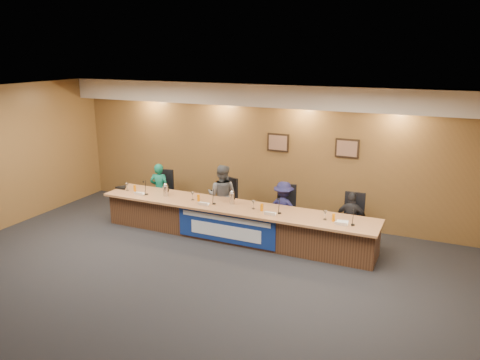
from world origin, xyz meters
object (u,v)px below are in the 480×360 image
Objects in this scene: carafe_mid at (232,198)px; office_chair_d at (352,223)px; panelist_b at (222,195)px; office_chair_c at (285,213)px; speakerphone at (122,188)px; panelist_d at (351,220)px; panelist_c at (283,209)px; banner at (225,228)px; dais_body at (234,223)px; carafe_left at (166,191)px; office_chair_a at (162,195)px; panelist_a at (160,189)px; office_chair_b at (224,204)px.

office_chair_d is at bearing 14.98° from carafe_mid.
panelist_b is 2.99× the size of office_chair_c.
office_chair_d is at bearing 7.53° from speakerphone.
panelist_d is at bearing -92.56° from office_chair_d.
banner is at bearing 47.39° from panelist_c.
panelist_c is at bearing 33.45° from dais_body.
office_chair_c is 1.23m from carafe_mid.
carafe_left reaches higher than dais_body.
banner is 9.37× the size of carafe_left.
panelist_b is 2.43m from speakerphone.
panelist_d reaches higher than carafe_left.
panelist_c is (0.90, 1.01, 0.23)m from banner.
office_chair_a is at bearing 163.07° from dais_body.
carafe_left is 0.96× the size of carafe_mid.
dais_body is 1.15m from office_chair_c.
carafe_left is (-4.04, -0.65, 0.29)m from panelist_d.
banner is (0.00, -0.41, 0.03)m from dais_body.
panelist_c reaches higher than carafe_left.
carafe_left is at bearing -171.98° from office_chair_d.
panelist_a reaches higher than speakerphone.
speakerphone is (-2.93, -0.01, 0.43)m from dais_body.
dais_body is at bearing 150.21° from panelist_a.
panelist_b is at bearing -72.43° from office_chair_b.
office_chair_a is 2.35m from carafe_mid.
carafe_mid is at bearing 124.65° from panelist_b.
banner is 4.58× the size of office_chair_a.
banner is 1.37m from panelist_c.
panelist_b reaches higher than carafe_left.
dais_body is 2.47m from office_chair_d.
carafe_left is at bearing -2.44° from speakerphone.
office_chair_c is (3.19, 0.00, 0.00)m from office_chair_a.
office_chair_a is at bearing -105.18° from panelist_a.
office_chair_c is (1.48, 0.10, -0.24)m from panelist_b.
banner is 1.26m from office_chair_b.
panelist_b reaches higher than carafe_mid.
dais_body is 1.75m from carafe_left.
panelist_a reaches higher than dais_body.
panelist_b reaches higher than dais_body.
carafe_left is (-1.67, -0.06, 0.52)m from dais_body.
carafe_mid reaches higher than office_chair_d.
carafe_mid is (1.60, 0.10, 0.01)m from carafe_left.
carafe_left reaches higher than office_chair_d.
dais_body is 5.17× the size of panelist_d.
panelist_a is at bearing 172.71° from office_chair_c.
panelist_a is 0.93m from carafe_left.
carafe_mid is at bearing -167.58° from office_chair_d.
carafe_mid is at bearing -34.01° from office_chair_b.
dais_body reaches higher than office_chair_c.
panelist_a reaches higher than office_chair_c.
speakerphone is (-0.65, -0.60, 0.13)m from panelist_a.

